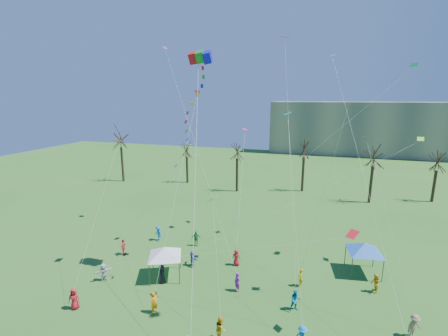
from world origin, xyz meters
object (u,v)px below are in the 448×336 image
(big_box_kite, at_px, (194,120))
(canopy_tent_blue, at_px, (365,247))
(canopy_tent_white, at_px, (165,252))
(distant_building, at_px, (377,128))

(big_box_kite, xyz_separation_m, canopy_tent_blue, (14.63, 5.62, -11.88))
(big_box_kite, bearing_deg, canopy_tent_blue, 21.02)
(canopy_tent_white, distance_m, canopy_tent_blue, 18.56)
(big_box_kite, height_order, canopy_tent_white, big_box_kite)
(canopy_tent_white, bearing_deg, big_box_kite, 8.48)
(distant_building, height_order, canopy_tent_blue, distant_building)
(distant_building, relative_size, canopy_tent_white, 16.23)
(distant_building, bearing_deg, canopy_tent_white, -110.85)
(distant_building, distance_m, canopy_tent_blue, 70.98)
(big_box_kite, bearing_deg, canopy_tent_white, -171.52)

